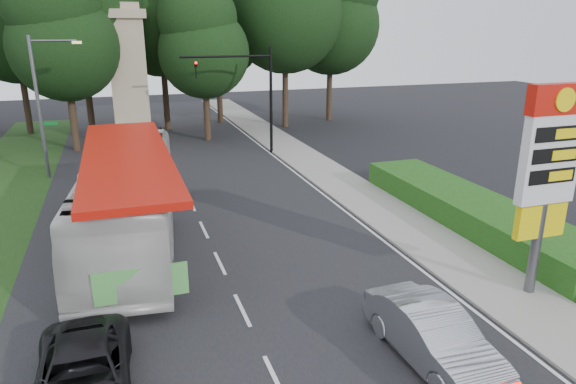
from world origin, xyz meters
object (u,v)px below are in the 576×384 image
object	(u,v)px
monument	(128,75)
transit_bus	(130,198)
streetlight_signs	(42,101)
gas_station_pylon	(549,164)
traffic_signal_mast	(252,86)
sedan_silver	(433,335)
suv_charcoal	(83,377)

from	to	relation	value
monument	transit_bus	xyz separation A→B (m)	(-0.91, -19.27, -3.23)
streetlight_signs	transit_bus	bearing A→B (deg)	-70.12
gas_station_pylon	traffic_signal_mast	bearing A→B (deg)	99.09
gas_station_pylon	traffic_signal_mast	size ratio (longest dim) A/B	0.95
streetlight_signs	monument	distance (m)	9.44
gas_station_pylon	transit_bus	distance (m)	15.15
gas_station_pylon	transit_bus	world-z (taller)	gas_station_pylon
traffic_signal_mast	streetlight_signs	distance (m)	12.83
traffic_signal_mast	gas_station_pylon	bearing A→B (deg)	-80.91
transit_bus	sedan_silver	bearing A→B (deg)	-50.58
gas_station_pylon	monument	bearing A→B (deg)	111.80
suv_charcoal	monument	bearing A→B (deg)	85.29
gas_station_pylon	streetlight_signs	xyz separation A→B (m)	(-16.19, 20.01, -0.01)
traffic_signal_mast	suv_charcoal	size ratio (longest dim) A/B	1.51
gas_station_pylon	sedan_silver	world-z (taller)	gas_station_pylon
traffic_signal_mast	suv_charcoal	bearing A→B (deg)	-113.96
transit_bus	suv_charcoal	world-z (taller)	transit_bus
streetlight_signs	sedan_silver	bearing A→B (deg)	-63.25
transit_bus	monument	bearing A→B (deg)	93.56
gas_station_pylon	transit_bus	size ratio (longest dim) A/B	0.51
suv_charcoal	transit_bus	bearing A→B (deg)	80.97
transit_bus	suv_charcoal	size ratio (longest dim) A/B	2.81
monument	sedan_silver	xyz separation A→B (m)	(6.12, -30.03, -4.34)
sedan_silver	monument	bearing A→B (deg)	99.35
traffic_signal_mast	streetlight_signs	xyz separation A→B (m)	(-12.67, -1.99, -0.23)
traffic_signal_mast	streetlight_signs	world-z (taller)	streetlight_signs
transit_bus	streetlight_signs	bearing A→B (deg)	116.14
traffic_signal_mast	sedan_silver	size ratio (longest dim) A/B	1.55
gas_station_pylon	sedan_silver	xyz separation A→B (m)	(-5.08, -2.02, -3.68)
streetlight_signs	sedan_silver	world-z (taller)	streetlight_signs
sedan_silver	traffic_signal_mast	bearing A→B (deg)	84.12
traffic_signal_mast	monument	distance (m)	9.76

